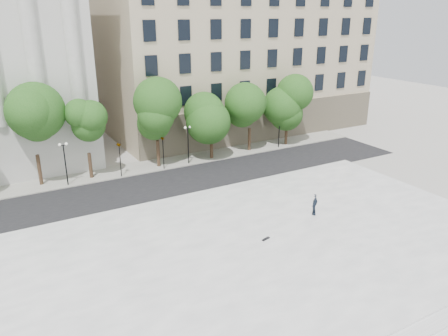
{
  "coord_description": "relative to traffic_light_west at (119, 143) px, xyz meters",
  "views": [
    {
      "loc": [
        -12.95,
        -19.71,
        16.22
      ],
      "look_at": [
        3.97,
        10.0,
        3.93
      ],
      "focal_mm": 35.0,
      "sensor_mm": 36.0,
      "label": 1
    }
  ],
  "objects": [
    {
      "name": "ground",
      "position": [
        1.27,
        -22.3,
        -3.68
      ],
      "size": [
        160.0,
        160.0,
        0.0
      ],
      "primitive_type": "plane",
      "color": "#ADAAA4",
      "rests_on": "ground"
    },
    {
      "name": "plaza",
      "position": [
        1.27,
        -19.3,
        -3.46
      ],
      "size": [
        44.0,
        22.0,
        0.45
      ],
      "primitive_type": "cube",
      "color": "white",
      "rests_on": "ground"
    },
    {
      "name": "street",
      "position": [
        1.27,
        -4.3,
        -3.67
      ],
      "size": [
        60.0,
        8.0,
        0.02
      ],
      "primitive_type": "cube",
      "color": "black",
      "rests_on": "ground"
    },
    {
      "name": "far_sidewalk",
      "position": [
        1.27,
        1.7,
        -3.62
      ],
      "size": [
        60.0,
        4.0,
        0.12
      ],
      "primitive_type": "cube",
      "color": "#ADABA0",
      "rests_on": "ground"
    },
    {
      "name": "building_east",
      "position": [
        21.27,
        16.61,
        7.46
      ],
      "size": [
        36.0,
        26.15,
        23.0
      ],
      "color": "#B8AB8C",
      "rests_on": "ground"
    },
    {
      "name": "traffic_light_west",
      "position": [
        0.0,
        0.0,
        0.0
      ],
      "size": [
        0.86,
        1.73,
        4.19
      ],
      "color": "black",
      "rests_on": "ground"
    },
    {
      "name": "traffic_light_east",
      "position": [
        4.73,
        0.0,
        -0.07
      ],
      "size": [
        0.49,
        1.59,
        4.13
      ],
      "color": "black",
      "rests_on": "ground"
    },
    {
      "name": "person_lying",
      "position": [
        10.77,
        -17.49,
        -2.99
      ],
      "size": [
        1.69,
        1.73,
        0.48
      ],
      "primitive_type": "imported",
      "rotation": [
        -1.54,
        0.0,
        0.76
      ],
      "color": "black",
      "rests_on": "plaza"
    },
    {
      "name": "skateboard",
      "position": [
        5.03,
        -18.88,
        -3.2
      ],
      "size": [
        0.75,
        0.37,
        0.07
      ],
      "primitive_type": "cube",
      "rotation": [
        0.0,
        0.0,
        0.27
      ],
      "color": "black",
      "rests_on": "plaza"
    },
    {
      "name": "street_trees",
      "position": [
        0.97,
        1.25,
        1.85
      ],
      "size": [
        45.87,
        5.44,
        8.18
      ],
      "color": "#382619",
      "rests_on": "ground"
    },
    {
      "name": "lamp_posts",
      "position": [
        1.78,
        0.3,
        -0.69
      ],
      "size": [
        36.98,
        0.28,
        4.42
      ],
      "color": "black",
      "rests_on": "ground"
    }
  ]
}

